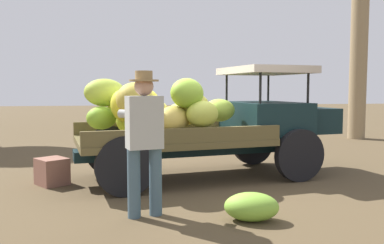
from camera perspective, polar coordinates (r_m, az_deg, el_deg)
ground_plane at (r=6.90m, az=3.20°, el=-7.81°), size 60.00×60.00×0.00m
truck at (r=6.82m, az=2.35°, el=0.24°), size 4.62×2.38×1.86m
farmer at (r=4.75m, az=-6.68°, el=-1.76°), size 0.53×0.49×1.70m
wooden_crate at (r=6.76m, az=-18.95°, el=-6.54°), size 0.58×0.59×0.41m
loose_banana_bunch at (r=4.76m, az=8.29°, el=-11.62°), size 0.71×0.57×0.33m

